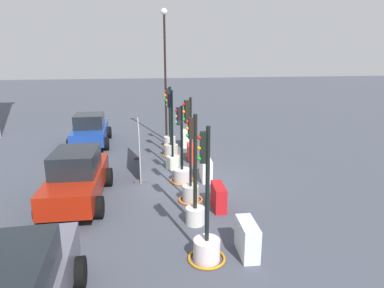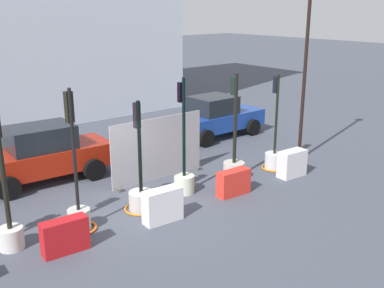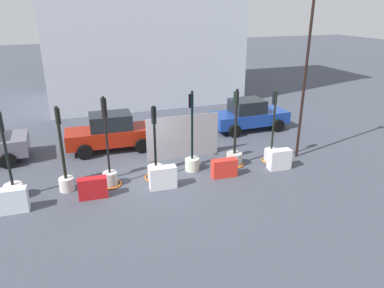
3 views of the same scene
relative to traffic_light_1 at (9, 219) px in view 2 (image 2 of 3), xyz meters
The scene contains 15 objects.
ground_plane 3.58m from the traffic_light_1, ahead, with size 120.00×120.00×0.00m, color #424753.
traffic_light_1 is the anchor object (origin of this frame).
traffic_light_2 1.64m from the traffic_light_1, ahead, with size 0.86×0.86×3.59m.
traffic_light_3 3.51m from the traffic_light_1, ahead, with size 0.95×0.95×3.05m.
traffic_light_4 5.14m from the traffic_light_1, ahead, with size 0.62×0.62×3.47m.
traffic_light_5 7.07m from the traffic_light_1, ahead, with size 0.87×0.87×3.43m.
traffic_light_6 8.87m from the traffic_light_1, ahead, with size 0.83×0.83×3.25m.
construction_barrier_1 1.36m from the traffic_light_1, 46.73° to the right, with size 1.07×0.42×0.80m.
construction_barrier_2 3.70m from the traffic_light_1, 17.09° to the right, with size 1.06×0.45×0.89m.
construction_barrier_3 6.26m from the traffic_light_1, ahead, with size 1.07×0.43×0.76m.
construction_barrier_4 8.81m from the traffic_light_1, ahead, with size 0.99×0.50×0.88m.
car_red_compact 4.31m from the traffic_light_1, 58.46° to the left, with size 4.37×2.15×1.82m.
car_blue_estate 10.82m from the traffic_light_1, 22.51° to the left, with size 4.37×2.15×1.75m.
street_lamp_post 10.99m from the traffic_light_1, ahead, with size 0.36×0.36×7.32m.
site_fence_panel 5.43m from the traffic_light_1, 16.24° to the left, with size 3.43×0.50×2.03m.
Camera 2 is at (-6.22, -9.80, 5.40)m, focal length 42.87 mm.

